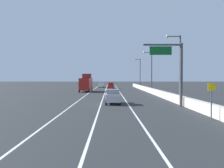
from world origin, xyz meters
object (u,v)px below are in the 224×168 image
(speed_advisory_sign, at_px, (211,98))
(car_red_1, at_px, (111,86))
(car_white_0, at_px, (101,85))
(lamp_post_right_fourth, at_px, (139,71))
(overhead_sign_gantry, at_px, (175,67))
(box_truck, at_px, (86,83))
(lamp_post_right_third, at_px, (150,69))
(lamp_post_right_second, at_px, (178,63))
(car_silver_2, at_px, (113,97))

(speed_advisory_sign, bearing_deg, car_red_1, 97.57)
(speed_advisory_sign, height_order, car_white_0, speed_advisory_sign)
(speed_advisory_sign, xyz_separation_m, car_white_0, (-11.09, 70.93, -0.83))
(speed_advisory_sign, relative_size, lamp_post_right_fourth, 0.32)
(overhead_sign_gantry, height_order, box_truck, overhead_sign_gantry)
(overhead_sign_gantry, xyz_separation_m, speed_advisory_sign, (0.44, -10.30, -2.96))
(speed_advisory_sign, relative_size, car_red_1, 0.68)
(lamp_post_right_third, distance_m, car_red_1, 21.16)
(overhead_sign_gantry, xyz_separation_m, lamp_post_right_second, (1.96, 6.31, 0.74))
(lamp_post_right_third, height_order, car_silver_2, lamp_post_right_third)
(lamp_post_right_third, height_order, car_red_1, lamp_post_right_third)
(overhead_sign_gantry, height_order, lamp_post_right_third, lamp_post_right_third)
(lamp_post_right_second, distance_m, car_red_1, 44.10)
(speed_advisory_sign, bearing_deg, box_truck, 107.56)
(overhead_sign_gantry, distance_m, lamp_post_right_third, 30.69)
(car_white_0, distance_m, car_silver_2, 57.40)
(speed_advisory_sign, distance_m, car_white_0, 71.80)
(car_white_0, relative_size, car_red_1, 0.95)
(car_red_1, bearing_deg, overhead_sign_gantry, -81.37)
(car_white_0, height_order, box_truck, box_truck)
(car_white_0, height_order, car_red_1, car_red_1)
(car_red_1, bearing_deg, box_truck, -111.38)
(lamp_post_right_third, distance_m, car_silver_2, 29.13)
(lamp_post_right_fourth, bearing_deg, lamp_post_right_second, -89.77)
(lamp_post_right_second, distance_m, lamp_post_right_fourth, 48.64)
(lamp_post_right_second, distance_m, car_silver_2, 10.77)
(overhead_sign_gantry, distance_m, lamp_post_right_fourth, 54.99)
(car_red_1, xyz_separation_m, car_silver_2, (0.11, -45.84, -0.00))
(lamp_post_right_third, bearing_deg, car_white_0, 112.37)
(box_truck, bearing_deg, lamp_post_right_fourth, 54.26)
(lamp_post_right_second, bearing_deg, car_red_1, 102.40)
(overhead_sign_gantry, xyz_separation_m, box_truck, (-13.50, 33.75, -2.73))
(overhead_sign_gantry, distance_m, car_red_1, 49.87)
(lamp_post_right_third, height_order, car_white_0, lamp_post_right_third)
(speed_advisory_sign, bearing_deg, lamp_post_right_third, 88.24)
(lamp_post_right_second, height_order, box_truck, lamp_post_right_second)
(lamp_post_right_fourth, distance_m, car_white_0, 14.38)
(speed_advisory_sign, relative_size, car_white_0, 0.71)
(box_truck, bearing_deg, lamp_post_right_second, -60.60)
(lamp_post_right_second, relative_size, lamp_post_right_fourth, 1.00)
(speed_advisory_sign, distance_m, car_silver_2, 15.71)
(overhead_sign_gantry, bearing_deg, speed_advisory_sign, -87.54)
(car_red_1, xyz_separation_m, box_truck, (-6.04, -15.41, 1.04))
(lamp_post_right_third, relative_size, car_red_1, 2.13)
(speed_advisory_sign, xyz_separation_m, car_silver_2, (-7.79, 13.62, -0.81))
(car_silver_2, bearing_deg, lamp_post_right_second, 17.83)
(lamp_post_right_fourth, bearing_deg, car_silver_2, -100.01)
(car_red_1, relative_size, car_silver_2, 0.92)
(lamp_post_right_second, distance_m, lamp_post_right_third, 24.32)
(box_truck, bearing_deg, overhead_sign_gantry, -68.20)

